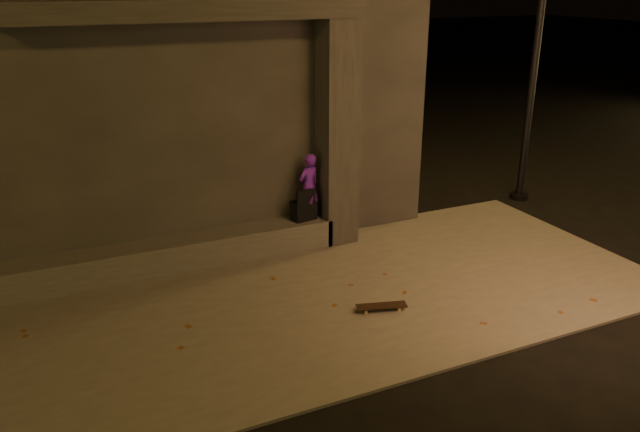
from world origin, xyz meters
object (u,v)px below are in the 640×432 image
skateboarder (309,187)px  backpack (303,209)px  column (337,135)px  skateboard (382,306)px

skateboarder → backpack: (-0.10, -0.00, -0.36)m
column → backpack: bearing=-180.0°
backpack → skateboard: 2.54m
skateboard → skateboarder: bearing=105.1°
skateboarder → skateboard: (-0.04, -2.47, -0.94)m
column → skateboard: 3.07m
column → skateboarder: column is taller
column → backpack: (-0.60, -0.00, -1.17)m
skateboarder → skateboard: 2.64m
skateboarder → backpack: 0.38m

